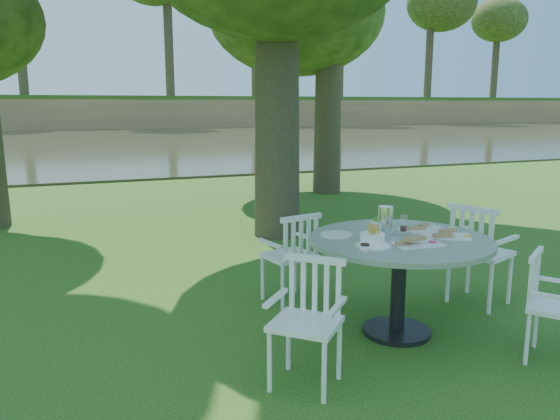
% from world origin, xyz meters
% --- Properties ---
extents(ground, '(140.00, 140.00, 0.00)m').
position_xyz_m(ground, '(0.00, 0.00, 0.00)').
color(ground, '#1A420D').
rests_on(ground, ground).
extents(table, '(1.46, 1.46, 0.82)m').
position_xyz_m(table, '(0.53, -1.09, 0.67)').
color(table, black).
rests_on(table, ground).
extents(chair_ne, '(0.60, 0.62, 0.96)m').
position_xyz_m(chair_ne, '(1.57, -0.80, 0.57)').
color(chair_ne, white).
rests_on(chair_ne, ground).
extents(chair_nw, '(0.52, 0.50, 0.87)m').
position_xyz_m(chair_nw, '(0.01, -0.13, 0.51)').
color(chair_nw, white).
rests_on(chair_nw, ground).
extents(chair_sw, '(0.59, 0.59, 0.85)m').
position_xyz_m(chair_sw, '(-0.46, -1.52, 0.50)').
color(chair_sw, white).
rests_on(chair_sw, ground).
extents(chair_se, '(0.55, 0.54, 0.81)m').
position_xyz_m(chair_se, '(1.29, -1.87, 0.47)').
color(chair_se, white).
rests_on(chair_se, ground).
extents(tableware, '(1.15, 0.83, 0.24)m').
position_xyz_m(tableware, '(0.49, -1.02, 0.86)').
color(tableware, white).
rests_on(tableware, table).
extents(river, '(100.00, 28.00, 0.12)m').
position_xyz_m(river, '(0.00, 23.00, 0.00)').
color(river, '#30311D').
rests_on(river, ground).
extents(far_bank, '(100.00, 18.00, 15.20)m').
position_xyz_m(far_bank, '(0.28, 41.12, 7.25)').
color(far_bank, olive).
rests_on(far_bank, ground).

